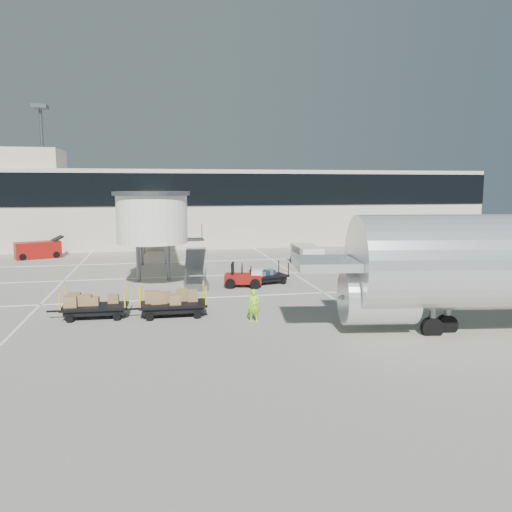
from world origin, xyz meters
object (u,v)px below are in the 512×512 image
object	(u,v)px
baggage_tug	(244,278)
suitcase_cart	(266,277)
box_cart_far	(95,307)
ground_worker	(254,305)
belt_loader	(38,250)
box_cart_near	(174,303)
minivan	(306,254)

from	to	relation	value
baggage_tug	suitcase_cart	world-z (taller)	baggage_tug
suitcase_cart	box_cart_far	size ratio (longest dim) A/B	0.94
box_cart_far	ground_worker	size ratio (longest dim) A/B	2.45
baggage_tug	suitcase_cart	size ratio (longest dim) A/B	0.72
box_cart_far	belt_loader	xyz separation A→B (m)	(-7.35, 22.13, 0.18)
baggage_tug	box_cart_far	bearing A→B (deg)	-129.76
box_cart_near	ground_worker	size ratio (longest dim) A/B	2.59
baggage_tug	belt_loader	size ratio (longest dim) A/B	0.60
baggage_tug	belt_loader	distance (m)	22.47
ground_worker	minivan	xyz separation A→B (m)	(7.33, 15.68, 0.19)
box_cart_near	minivan	distance (m)	17.72
minivan	box_cart_near	bearing A→B (deg)	-125.98
box_cart_far	minivan	xyz separation A→B (m)	(14.76, 13.63, 0.41)
box_cart_near	belt_loader	size ratio (longest dim) A/B	0.94
minivan	belt_loader	world-z (taller)	belt_loader
ground_worker	box_cart_far	bearing A→B (deg)	178.51
belt_loader	ground_worker	bearing A→B (deg)	-80.69
box_cart_near	ground_worker	world-z (taller)	box_cart_near
suitcase_cart	minivan	xyz separation A→B (m)	(4.83, 6.86, 0.49)
suitcase_cart	box_cart_near	distance (m)	9.35
suitcase_cart	box_cart_far	bearing A→B (deg)	-161.66
baggage_tug	box_cart_far	distance (m)	10.38
box_cart_far	ground_worker	distance (m)	7.71
suitcase_cart	belt_loader	world-z (taller)	belt_loader
minivan	baggage_tug	bearing A→B (deg)	-127.86
minivan	suitcase_cart	bearing A→B (deg)	-122.78
ground_worker	belt_loader	xyz separation A→B (m)	(-14.79, 24.18, -0.04)
box_cart_far	minivan	size ratio (longest dim) A/B	0.88
minivan	belt_loader	distance (m)	23.70
suitcase_cart	minivan	bearing A→B (deg)	38.91
box_cart_far	minivan	world-z (taller)	minivan
suitcase_cart	box_cart_near	xyz separation A→B (m)	(-6.16, -7.03, 0.17)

